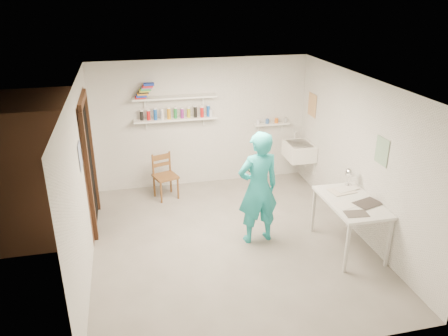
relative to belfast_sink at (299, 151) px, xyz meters
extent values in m
cube|color=slate|center=(-1.75, -1.70, -0.71)|extent=(4.00, 4.50, 0.02)
cube|color=silver|center=(-1.75, -1.70, 1.71)|extent=(4.00, 4.50, 0.02)
cube|color=silver|center=(-1.75, 0.56, 0.50)|extent=(4.00, 0.02, 2.40)
cube|color=silver|center=(-1.75, -3.96, 0.50)|extent=(4.00, 0.02, 2.40)
cube|color=silver|center=(-3.76, -1.70, 0.50)|extent=(0.02, 4.50, 2.40)
cube|color=silver|center=(0.26, -1.70, 0.50)|extent=(0.02, 4.50, 2.40)
cube|color=black|center=(-3.74, -0.65, 0.30)|extent=(0.02, 0.90, 2.00)
cube|color=brown|center=(-4.45, -0.65, 0.35)|extent=(1.40, 1.50, 2.10)
cube|color=brown|center=(-3.72, -0.65, 1.35)|extent=(0.06, 1.05, 0.10)
cube|color=brown|center=(-3.72, -1.15, 0.30)|extent=(0.06, 0.10, 2.00)
cube|color=brown|center=(-3.72, -0.15, 0.30)|extent=(0.06, 0.10, 2.00)
cube|color=white|center=(-2.25, 0.43, 0.65)|extent=(1.50, 0.22, 0.03)
cube|color=white|center=(-2.25, 0.43, 1.05)|extent=(1.50, 0.22, 0.03)
cube|color=white|center=(-0.40, 0.47, 0.42)|extent=(0.70, 0.14, 0.03)
cube|color=#334C7F|center=(-3.74, -1.65, 0.85)|extent=(0.01, 0.28, 0.36)
cube|color=#995933|center=(0.24, 0.10, 0.85)|extent=(0.01, 0.34, 0.42)
cube|color=#3F724C|center=(0.24, -2.25, 0.80)|extent=(0.01, 0.30, 0.38)
cube|color=white|center=(0.00, 0.00, 0.00)|extent=(0.48, 0.60, 0.30)
imported|color=teal|center=(-1.34, -1.72, 0.16)|extent=(0.68, 0.49, 1.73)
cylinder|color=beige|center=(-1.31, -1.50, 0.45)|extent=(0.31, 0.07, 0.31)
cube|color=brown|center=(-2.52, 0.02, -0.28)|extent=(0.49, 0.47, 0.83)
cube|color=silver|center=(-0.11, -2.23, -0.31)|extent=(0.70, 1.16, 0.78)
sphere|color=white|center=(0.08, -1.76, 0.30)|extent=(0.15, 0.15, 0.15)
cylinder|color=black|center=(-2.89, 0.43, 0.75)|extent=(0.06, 0.06, 0.17)
cylinder|color=red|center=(-2.76, 0.43, 0.75)|extent=(0.06, 0.06, 0.17)
cylinder|color=blue|center=(-2.63, 0.43, 0.75)|extent=(0.06, 0.06, 0.17)
cylinder|color=white|center=(-2.50, 0.43, 0.75)|extent=(0.06, 0.06, 0.17)
cylinder|color=orange|center=(-2.38, 0.43, 0.75)|extent=(0.06, 0.06, 0.17)
cylinder|color=#268C3F|center=(-2.25, 0.43, 0.75)|extent=(0.06, 0.06, 0.17)
cylinder|color=#8C268C|center=(-2.12, 0.43, 0.75)|extent=(0.06, 0.06, 0.17)
cylinder|color=gold|center=(-2.00, 0.43, 0.75)|extent=(0.06, 0.06, 0.17)
cylinder|color=black|center=(-1.87, 0.43, 0.75)|extent=(0.06, 0.06, 0.17)
cylinder|color=red|center=(-1.74, 0.43, 0.75)|extent=(0.06, 0.06, 0.17)
cylinder|color=blue|center=(-1.61, 0.43, 0.75)|extent=(0.06, 0.06, 0.17)
cube|color=red|center=(-2.85, 0.43, 1.08)|extent=(0.18, 0.14, 0.03)
cube|color=#1933A5|center=(-2.83, 0.43, 1.11)|extent=(0.18, 0.14, 0.03)
cube|color=orange|center=(-2.81, 0.43, 1.14)|extent=(0.18, 0.14, 0.03)
cube|color=black|center=(-2.79, 0.43, 1.16)|extent=(0.18, 0.14, 0.03)
cube|color=yellow|center=(-2.77, 0.43, 1.19)|extent=(0.18, 0.14, 0.03)
cube|color=#338C4C|center=(-2.75, 0.43, 1.22)|extent=(0.18, 0.14, 0.03)
cube|color=#8C3F8C|center=(-2.73, 0.43, 1.25)|extent=(0.18, 0.14, 0.03)
cube|color=red|center=(-2.71, 0.43, 1.27)|extent=(0.18, 0.14, 0.03)
cube|color=#1933A5|center=(-2.69, 0.43, 1.30)|extent=(0.18, 0.14, 0.03)
cylinder|color=silver|center=(-0.61, 0.47, 0.48)|extent=(0.07, 0.07, 0.09)
cylinder|color=#335999|center=(-0.47, 0.47, 0.48)|extent=(0.07, 0.07, 0.09)
cylinder|color=orange|center=(-0.33, 0.47, 0.48)|extent=(0.07, 0.07, 0.09)
cylinder|color=#999999|center=(-0.19, 0.47, 0.48)|extent=(0.07, 0.07, 0.09)
cube|color=silver|center=(-0.11, -2.23, 0.08)|extent=(0.30, 0.22, 0.00)
cube|color=#4C4742|center=(-0.11, -2.23, 0.08)|extent=(0.30, 0.22, 0.00)
cube|color=beige|center=(-0.11, -2.23, 0.09)|extent=(0.30, 0.22, 0.00)
cube|color=#383330|center=(-0.11, -2.23, 0.09)|extent=(0.30, 0.22, 0.00)
cube|color=silver|center=(-0.11, -2.23, 0.09)|extent=(0.30, 0.22, 0.00)
camera|label=1|loc=(-3.10, -7.19, 2.89)|focal=35.00mm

